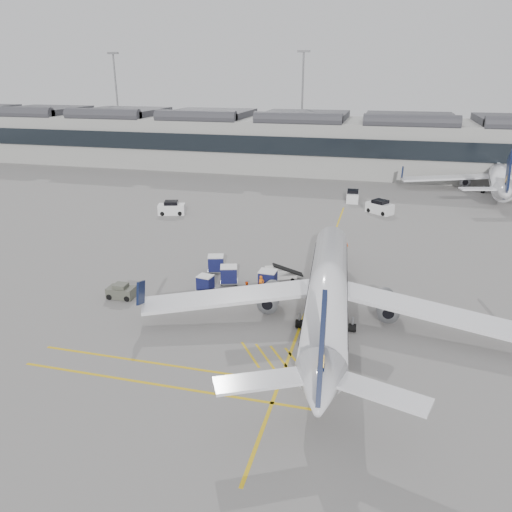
% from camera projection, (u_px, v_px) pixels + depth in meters
% --- Properties ---
extents(ground, '(220.00, 220.00, 0.00)m').
position_uv_depth(ground, '(198.00, 306.00, 46.86)').
color(ground, gray).
rests_on(ground, ground).
extents(terminal, '(200.00, 20.45, 12.40)m').
position_uv_depth(terminal, '(313.00, 142.00, 110.01)').
color(terminal, '#9E9E99').
rests_on(terminal, ground).
extents(light_masts, '(113.00, 0.60, 25.45)m').
position_uv_depth(light_masts, '(316.00, 99.00, 120.28)').
color(light_masts, slate).
rests_on(light_masts, ground).
extents(apron_markings, '(0.25, 60.00, 0.01)m').
position_uv_depth(apron_markings, '(318.00, 277.00, 53.58)').
color(apron_markings, gold).
rests_on(apron_markings, ground).
extents(airliner_main, '(32.44, 35.58, 9.46)m').
position_uv_depth(airliner_main, '(328.00, 292.00, 43.17)').
color(airliner_main, white).
rests_on(airliner_main, ground).
extents(airliner_far, '(34.00, 37.35, 9.95)m').
position_uv_depth(airliner_far, '(499.00, 176.00, 90.21)').
color(airliner_far, white).
rests_on(airliner_far, ground).
extents(belt_loader, '(4.47, 2.66, 1.78)m').
position_uv_depth(belt_loader, '(278.00, 275.00, 52.63)').
color(belt_loader, beige).
rests_on(belt_loader, ground).
extents(baggage_cart_a, '(1.88, 1.57, 1.93)m').
position_uv_depth(baggage_cart_a, '(268.00, 279.00, 50.35)').
color(baggage_cart_a, gray).
rests_on(baggage_cart_a, ground).
extents(baggage_cart_b, '(1.75, 1.52, 1.66)m').
position_uv_depth(baggage_cart_b, '(205.00, 283.00, 49.80)').
color(baggage_cart_b, gray).
rests_on(baggage_cart_b, ground).
extents(baggage_cart_c, '(2.18, 1.96, 1.92)m').
position_uv_depth(baggage_cart_c, '(229.00, 274.00, 51.52)').
color(baggage_cart_c, gray).
rests_on(baggage_cart_c, ground).
extents(baggage_cart_d, '(2.15, 1.93, 1.90)m').
position_uv_depth(baggage_cart_d, '(216.00, 263.00, 54.52)').
color(baggage_cart_d, gray).
rests_on(baggage_cart_d, ground).
extents(ramp_agent_a, '(0.76, 0.75, 1.77)m').
position_uv_depth(ramp_agent_a, '(261.00, 284.00, 49.50)').
color(ramp_agent_a, orange).
rests_on(ramp_agent_a, ground).
extents(ramp_agent_b, '(0.96, 0.90, 1.56)m').
position_uv_depth(ramp_agent_b, '(246.00, 289.00, 48.67)').
color(ramp_agent_b, '#FF4E0D').
rests_on(ramp_agent_b, ground).
extents(pushback_tug, '(2.62, 1.67, 1.44)m').
position_uv_depth(pushback_tug, '(121.00, 292.00, 48.41)').
color(pushback_tug, '#4C4E42').
rests_on(pushback_tug, ground).
extents(safety_cone_nose, '(0.40, 0.40, 0.56)m').
position_uv_depth(safety_cone_nose, '(347.00, 244.00, 62.91)').
color(safety_cone_nose, '#F24C0A').
rests_on(safety_cone_nose, ground).
extents(safety_cone_engine, '(0.36, 0.36, 0.51)m').
position_uv_depth(safety_cone_engine, '(347.00, 295.00, 48.67)').
color(safety_cone_engine, '#F24C0A').
rests_on(safety_cone_engine, ground).
extents(service_van_left, '(4.42, 3.06, 2.06)m').
position_uv_depth(service_van_left, '(172.00, 208.00, 76.78)').
color(service_van_left, white).
rests_on(service_van_left, ground).
extents(service_van_mid, '(2.16, 4.02, 2.02)m').
position_uv_depth(service_van_mid, '(353.00, 196.00, 84.25)').
color(service_van_mid, white).
rests_on(service_van_mid, ground).
extents(service_van_right, '(4.51, 4.02, 2.10)m').
position_uv_depth(service_van_right, '(380.00, 207.00, 77.32)').
color(service_van_right, white).
rests_on(service_van_right, ground).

